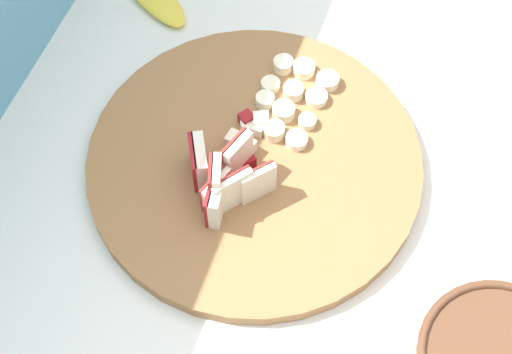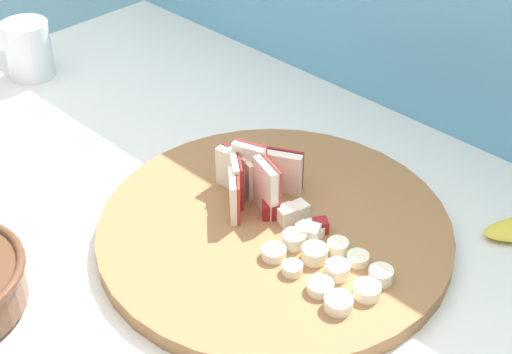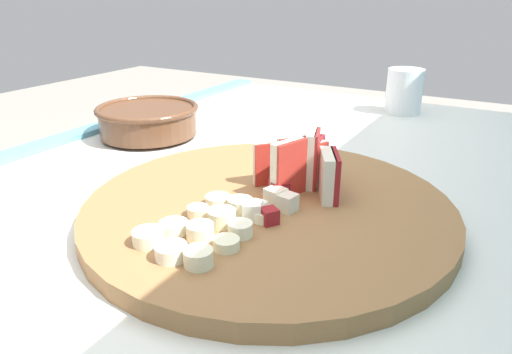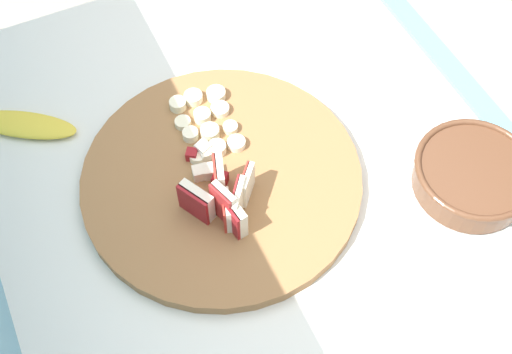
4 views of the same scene
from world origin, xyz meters
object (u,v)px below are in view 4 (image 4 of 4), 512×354
Objects in this scene: apple_wedge_fan at (223,200)px; banana_slice_rows at (206,122)px; cutting_board at (222,179)px; apple_dice_pile at (207,166)px; banana_peel at (24,125)px; ceramic_bowl at (473,175)px.

apple_wedge_fan reaches higher than banana_slice_rows.
apple_dice_pile is (0.02, 0.01, 0.02)m from cutting_board.
apple_dice_pile is 0.52× the size of banana_peel.
apple_wedge_fan is 1.30× the size of apple_dice_pile.
apple_wedge_fan is 0.83× the size of banana_slice_rows.
banana_slice_rows is 0.79× the size of ceramic_bowl.
banana_slice_rows is (0.08, -0.03, -0.00)m from apple_dice_pile.
ceramic_bowl is at bearing -116.67° from cutting_board.
cutting_board is 0.33m from banana_peel.
ceramic_bowl is (-0.26, -0.31, 0.00)m from banana_slice_rows.
apple_dice_pile is at bearing 38.26° from cutting_board.
banana_slice_rows is at bearing -13.55° from apple_wedge_fan.
apple_dice_pile is at bearing -4.19° from apple_wedge_fan.
cutting_board is at bearing -133.46° from banana_peel.
apple_wedge_fan reaches higher than ceramic_bowl.
cutting_board is 0.36m from ceramic_bowl.
banana_peel is (0.21, 0.22, -0.02)m from apple_dice_pile.
apple_wedge_fan is 0.65× the size of ceramic_bowl.
ceramic_bowl is at bearing -118.17° from apple_dice_pile.
apple_dice_pile is 0.30m from banana_peel.
apple_wedge_fan is at bearing 175.81° from apple_dice_pile.
banana_slice_rows is 0.29m from banana_peel.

